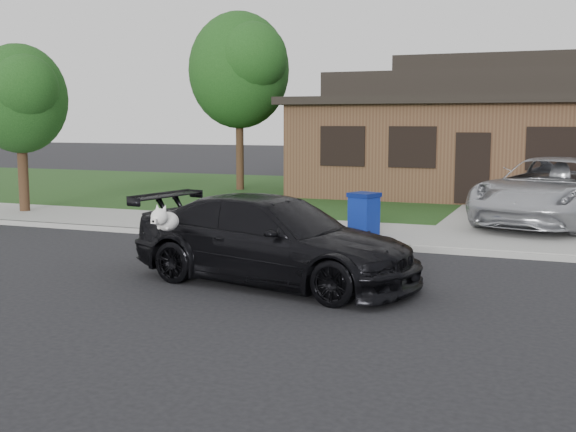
% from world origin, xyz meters
% --- Properties ---
extents(ground, '(120.00, 120.00, 0.00)m').
position_xyz_m(ground, '(0.00, 0.00, 0.00)').
color(ground, black).
rests_on(ground, ground).
extents(sidewalk, '(60.00, 3.00, 0.12)m').
position_xyz_m(sidewalk, '(0.00, 5.00, 0.06)').
color(sidewalk, gray).
rests_on(sidewalk, ground).
extents(curb, '(60.00, 0.12, 0.12)m').
position_xyz_m(curb, '(0.00, 3.50, 0.06)').
color(curb, gray).
rests_on(curb, ground).
extents(lawn, '(60.00, 13.00, 0.13)m').
position_xyz_m(lawn, '(0.00, 13.00, 0.07)').
color(lawn, '#193814').
rests_on(lawn, ground).
extents(driveway, '(4.50, 13.00, 0.14)m').
position_xyz_m(driveway, '(6.00, 10.00, 0.07)').
color(driveway, gray).
rests_on(driveway, ground).
extents(sedan, '(5.16, 2.82, 1.42)m').
position_xyz_m(sedan, '(2.25, -0.15, 0.71)').
color(sedan, black).
rests_on(sedan, ground).
extents(minivan, '(4.09, 6.26, 1.60)m').
position_xyz_m(minivan, '(6.32, 7.68, 0.94)').
color(minivan, '#AAACB1').
rests_on(minivan, driveway).
extents(recycling_bin, '(0.72, 0.72, 0.93)m').
position_xyz_m(recycling_bin, '(2.48, 4.51, 0.59)').
color(recycling_bin, navy).
rests_on(recycling_bin, sidewalk).
extents(house, '(12.60, 8.60, 4.65)m').
position_xyz_m(house, '(4.00, 15.00, 2.13)').
color(house, '#422B1C').
rests_on(house, ground).
extents(tree_0, '(3.78, 3.60, 6.34)m').
position_xyz_m(tree_0, '(-4.34, 12.88, 4.48)').
color(tree_0, '#332114').
rests_on(tree_0, ground).
extents(tree_2, '(2.73, 2.60, 4.59)m').
position_xyz_m(tree_2, '(-7.38, 5.11, 3.27)').
color(tree_2, '#332114').
rests_on(tree_2, ground).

